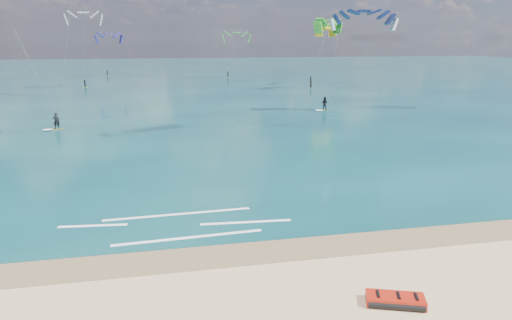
% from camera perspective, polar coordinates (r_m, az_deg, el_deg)
% --- Properties ---
extents(ground, '(320.00, 320.00, 0.00)m').
position_cam_1_polar(ground, '(55.86, -9.54, 5.37)').
color(ground, tan).
rests_on(ground, ground).
extents(wet_sand_strip, '(320.00, 2.40, 0.01)m').
position_cam_1_polar(wet_sand_strip, '(20.33, -5.47, -11.83)').
color(wet_sand_strip, brown).
rests_on(wet_sand_strip, ground).
extents(sea, '(320.00, 200.00, 0.04)m').
position_cam_1_polar(sea, '(119.43, -10.73, 10.38)').
color(sea, '#0A3139').
rests_on(sea, ground).
extents(packed_kite_mid, '(2.49, 1.82, 0.41)m').
position_cam_1_polar(packed_kite_mid, '(17.70, 16.96, -16.89)').
color(packed_kite_mid, red).
rests_on(packed_kite_mid, ground).
extents(kitesurfer_main, '(8.04, 10.63, 16.83)m').
position_cam_1_polar(kitesurfer_main, '(46.47, -25.00, 13.01)').
color(kitesurfer_main, gold).
rests_on(kitesurfer_main, sea).
extents(kitesurfer_far, '(9.85, 6.09, 13.77)m').
position_cam_1_polar(kitesurfer_far, '(58.38, 11.09, 12.90)').
color(kitesurfer_far, '#BFCE1F').
rests_on(kitesurfer_far, sea).
extents(shoreline_foam, '(11.67, 3.67, 0.01)m').
position_cam_1_polar(shoreline_foam, '(23.58, -9.17, -7.93)').
color(shoreline_foam, white).
rests_on(shoreline_foam, ground).
extents(distant_kites, '(80.52, 40.85, 14.44)m').
position_cam_1_polar(distant_kites, '(95.02, -14.50, 12.65)').
color(distant_kites, teal).
rests_on(distant_kites, ground).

